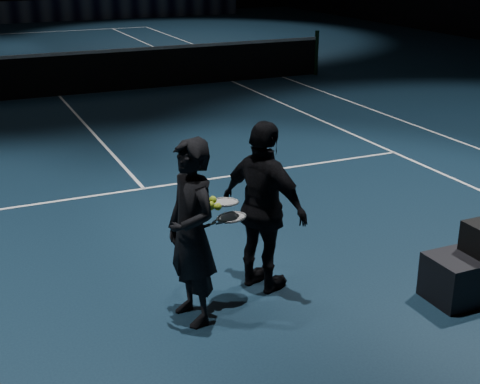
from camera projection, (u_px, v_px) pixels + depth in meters
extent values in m
plane|color=black|center=(60.00, 97.00, 14.51)|extent=(36.00, 36.00, 0.00)
cylinder|color=black|center=(316.00, 53.00, 16.77)|extent=(0.10, 0.10, 1.10)
cube|color=black|center=(58.00, 76.00, 14.35)|extent=(12.80, 0.02, 0.86)
cube|color=white|center=(56.00, 54.00, 14.19)|extent=(12.80, 0.03, 0.07)
imported|color=black|center=(192.00, 233.00, 5.63)|extent=(0.49, 0.66, 1.64)
imported|color=black|center=(264.00, 208.00, 6.16)|extent=(0.76, 1.04, 1.64)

